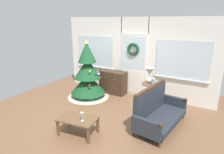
{
  "coord_description": "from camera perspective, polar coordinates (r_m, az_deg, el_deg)",
  "views": [
    {
      "loc": [
        2.47,
        -3.63,
        2.45
      ],
      "look_at": [
        0.05,
        0.55,
        1.0
      ],
      "focal_mm": 30.49,
      "sensor_mm": 36.0,
      "label": 1
    }
  ],
  "objects": [
    {
      "name": "ground_plane",
      "position": [
        5.03,
        -3.73,
        -12.48
      ],
      "size": [
        6.76,
        6.76,
        0.0
      ],
      "primitive_type": "plane",
      "color": "brown"
    },
    {
      "name": "back_wall_with_door",
      "position": [
        6.33,
        6.61,
        5.99
      ],
      "size": [
        5.2,
        0.19,
        2.55
      ],
      "color": "white",
      "rests_on": "ground"
    },
    {
      "name": "christmas_tree",
      "position": [
        6.21,
        -7.28,
        0.15
      ],
      "size": [
        1.36,
        1.36,
        1.88
      ],
      "color": "#4C331E",
      "rests_on": "ground"
    },
    {
      "name": "dresser_cabinet",
      "position": [
        6.57,
        0.37,
        -1.55
      ],
      "size": [
        0.9,
        0.45,
        0.78
      ],
      "color": "#3D281C",
      "rests_on": "ground"
    },
    {
      "name": "settee_sofa",
      "position": [
        4.71,
        13.41,
        -9.9
      ],
      "size": [
        0.9,
        1.69,
        0.96
      ],
      "color": "#3D281C",
      "rests_on": "ground"
    },
    {
      "name": "side_table",
      "position": [
        5.57,
        11.32,
        -3.99
      ],
      "size": [
        0.5,
        0.48,
        0.73
      ],
      "color": "brown",
      "rests_on": "ground"
    },
    {
      "name": "table_lamp",
      "position": [
        5.47,
        11.16,
        1.12
      ],
      "size": [
        0.28,
        0.28,
        0.44
      ],
      "color": "silver",
      "rests_on": "side_table"
    },
    {
      "name": "flower_vase",
      "position": [
        5.38,
        12.31,
        -1.08
      ],
      "size": [
        0.11,
        0.1,
        0.35
      ],
      "color": "#99ADBC",
      "rests_on": "side_table"
    },
    {
      "name": "coffee_table",
      "position": [
        4.35,
        -10.23,
        -12.7
      ],
      "size": [
        0.9,
        0.63,
        0.39
      ],
      "color": "brown",
      "rests_on": "ground"
    },
    {
      "name": "wine_glass",
      "position": [
        4.13,
        -8.97,
        -11.15
      ],
      "size": [
        0.08,
        0.08,
        0.2
      ],
      "color": "silver",
      "rests_on": "coffee_table"
    },
    {
      "name": "gift_box",
      "position": [
        6.03,
        -6.2,
        -6.49
      ],
      "size": [
        0.17,
        0.15,
        0.17
      ],
      "primitive_type": "cube",
      "color": "#266633",
      "rests_on": "ground"
    }
  ]
}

